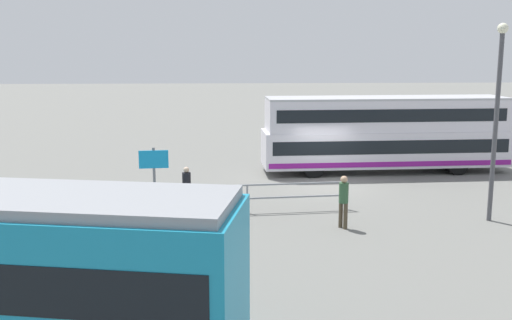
{
  "coord_description": "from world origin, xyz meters",
  "views": [
    {
      "loc": [
        4.5,
        25.69,
        5.94
      ],
      "look_at": [
        3.37,
        3.81,
        1.87
      ],
      "focal_mm": 42.08,
      "sensor_mm": 36.0,
      "label": 1
    }
  ],
  "objects_px": {
    "pedestrian_near_railing": "(187,185)",
    "double_decker_bus": "(385,134)",
    "street_lamp": "(497,108)",
    "pedestrian_crossing": "(344,198)",
    "info_sign": "(154,168)"
  },
  "relations": [
    {
      "from": "pedestrian_crossing",
      "to": "info_sign",
      "type": "height_order",
      "value": "info_sign"
    },
    {
      "from": "pedestrian_near_railing",
      "to": "pedestrian_crossing",
      "type": "relative_size",
      "value": 0.89
    },
    {
      "from": "street_lamp",
      "to": "pedestrian_crossing",
      "type": "bearing_deg",
      "value": 6.95
    },
    {
      "from": "pedestrian_crossing",
      "to": "pedestrian_near_railing",
      "type": "bearing_deg",
      "value": -27.26
    },
    {
      "from": "double_decker_bus",
      "to": "pedestrian_near_railing",
      "type": "xyz_separation_m",
      "value": [
        9.23,
        6.51,
        -0.96
      ]
    },
    {
      "from": "pedestrian_crossing",
      "to": "info_sign",
      "type": "bearing_deg",
      "value": -19.0
    },
    {
      "from": "pedestrian_crossing",
      "to": "street_lamp",
      "type": "bearing_deg",
      "value": -173.05
    },
    {
      "from": "info_sign",
      "to": "double_decker_bus",
      "type": "bearing_deg",
      "value": -145.8
    },
    {
      "from": "street_lamp",
      "to": "double_decker_bus",
      "type": "bearing_deg",
      "value": -80.36
    },
    {
      "from": "double_decker_bus",
      "to": "pedestrian_near_railing",
      "type": "relative_size",
      "value": 7.47
    },
    {
      "from": "double_decker_bus",
      "to": "pedestrian_crossing",
      "type": "relative_size",
      "value": 6.67
    },
    {
      "from": "pedestrian_near_railing",
      "to": "double_decker_bus",
      "type": "bearing_deg",
      "value": -144.81
    },
    {
      "from": "street_lamp",
      "to": "info_sign",
      "type": "bearing_deg",
      "value": -7.69
    },
    {
      "from": "pedestrian_near_railing",
      "to": "pedestrian_crossing",
      "type": "xyz_separation_m",
      "value": [
        -5.39,
        2.78,
        0.13
      ]
    },
    {
      "from": "pedestrian_crossing",
      "to": "street_lamp",
      "type": "distance_m",
      "value": 6.1
    }
  ]
}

